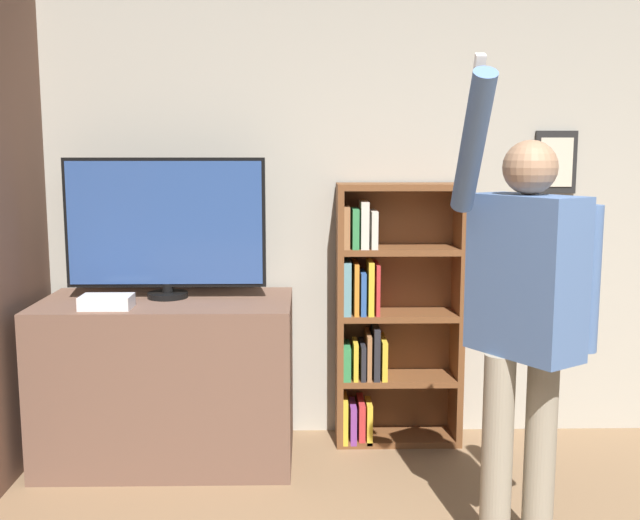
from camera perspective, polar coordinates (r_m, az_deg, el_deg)
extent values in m
cube|color=#B2AD9E|center=(4.46, 7.59, 3.88)|extent=(6.35, 0.06, 2.70)
cube|color=black|center=(4.58, 17.51, 7.12)|extent=(0.24, 0.02, 0.36)
cube|color=beige|center=(4.57, 17.56, 7.11)|extent=(0.19, 0.01, 0.28)
cube|color=brown|center=(4.23, -11.48, -8.94)|extent=(1.35, 0.72, 0.90)
cylinder|color=black|center=(4.17, -11.52, -2.63)|extent=(0.22, 0.22, 0.03)
cylinder|color=black|center=(4.17, -11.53, -2.09)|extent=(0.06, 0.06, 0.05)
cube|color=black|center=(4.12, -11.68, 2.79)|extent=(1.08, 0.04, 0.70)
cube|color=#2D4C8C|center=(4.09, -11.74, 2.76)|extent=(1.04, 0.01, 0.66)
cube|color=white|center=(3.97, -15.95, -3.09)|extent=(0.26, 0.16, 0.07)
cube|color=brown|center=(4.31, 1.49, -4.22)|extent=(0.04, 0.28, 1.51)
cube|color=brown|center=(4.39, 10.46, -4.11)|extent=(0.04, 0.28, 1.51)
cube|color=brown|center=(4.47, 5.81, -3.80)|extent=(0.72, 0.01, 1.51)
cube|color=brown|center=(4.56, 5.87, -13.25)|extent=(0.65, 0.28, 0.04)
cube|color=brown|center=(4.44, 5.94, -8.94)|extent=(0.65, 0.28, 0.04)
cube|color=brown|center=(4.34, 6.02, -4.18)|extent=(0.65, 0.28, 0.04)
cube|color=brown|center=(4.27, 6.10, 0.76)|extent=(0.65, 0.28, 0.04)
cube|color=brown|center=(4.24, 6.17, 5.58)|extent=(0.65, 0.28, 0.04)
cube|color=gold|center=(4.47, 1.90, -11.92)|extent=(0.03, 0.24, 0.25)
cube|color=#7A3889|center=(4.47, 2.50, -12.16)|extent=(0.04, 0.23, 0.22)
cube|color=red|center=(4.48, 3.13, -11.99)|extent=(0.04, 0.25, 0.24)
cube|color=gold|center=(4.46, 3.72, -12.12)|extent=(0.03, 0.20, 0.23)
cube|color=#338447|center=(4.36, 2.01, -7.64)|extent=(0.04, 0.25, 0.19)
cube|color=gold|center=(4.34, 2.69, -7.56)|extent=(0.03, 0.20, 0.22)
cube|color=#232328|center=(4.37, 3.23, -7.56)|extent=(0.03, 0.25, 0.20)
cube|color=#99663D|center=(4.37, 3.67, -7.16)|extent=(0.03, 0.27, 0.26)
cube|color=#232328|center=(4.36, 4.24, -6.93)|extent=(0.03, 0.25, 0.30)
cube|color=gold|center=(4.38, 4.81, -7.35)|extent=(0.03, 0.26, 0.23)
cube|color=#5B8E99|center=(4.26, 2.04, -2.05)|extent=(0.04, 0.25, 0.30)
cube|color=orange|center=(4.27, 2.72, -2.09)|extent=(0.03, 0.26, 0.29)
cube|color=#2D569E|center=(4.25, 3.26, -2.48)|extent=(0.03, 0.21, 0.24)
cube|color=gold|center=(4.26, 3.82, -2.06)|extent=(0.03, 0.22, 0.30)
cube|color=red|center=(4.28, 4.32, -2.12)|extent=(0.02, 0.25, 0.29)
cube|color=#99663D|center=(4.19, 2.01, 2.51)|extent=(0.03, 0.20, 0.23)
cube|color=#338447|center=(4.20, 2.67, 2.44)|extent=(0.04, 0.21, 0.22)
cube|color=beige|center=(4.21, 3.36, 2.72)|extent=(0.04, 0.23, 0.26)
cube|color=beige|center=(4.21, 4.09, 2.37)|extent=(0.04, 0.22, 0.21)
cylinder|color=gray|center=(3.31, 13.33, -14.29)|extent=(0.13, 0.13, 0.87)
cylinder|color=gray|center=(3.35, 16.41, -14.07)|extent=(0.13, 0.13, 0.87)
cube|color=#4C6B9E|center=(3.12, 15.41, -1.18)|extent=(0.44, 0.50, 0.65)
sphere|color=#9E7556|center=(3.08, 15.72, 6.81)|extent=(0.22, 0.22, 0.22)
cylinder|color=#4C6B9E|center=(3.20, 19.80, -1.38)|extent=(0.09, 0.09, 0.60)
cylinder|color=#4C6B9E|center=(2.90, 11.57, 8.68)|extent=(0.09, 0.42, 0.54)
cube|color=white|center=(2.85, 11.99, 13.74)|extent=(0.04, 0.09, 0.14)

